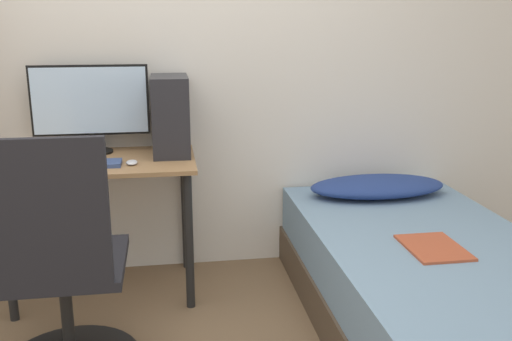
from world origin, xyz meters
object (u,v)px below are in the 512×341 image
Objects in this scene: keyboard at (85,164)px; office_chair at (61,289)px; bed at (423,283)px; pc_tower at (170,115)px; monitor at (90,105)px.

office_chair is at bearing -93.33° from keyboard.
office_chair is 1.62m from bed.
pc_tower reaches higher than keyboard.
bed is 1.91m from monitor.
keyboard is (0.04, 0.65, 0.35)m from office_chair.
monitor is 0.43m from pc_tower.
office_chair is 1.12m from pc_tower.
office_chair is 1.12m from monitor.
pc_tower is (0.42, -0.08, -0.05)m from monitor.
monitor is (-1.56, 0.79, 0.77)m from bed.
keyboard is at bearing -91.13° from monitor.
office_chair is 2.51× the size of pc_tower.
monitor is at bearing 87.37° from office_chair.
keyboard is at bearing 162.60° from bed.
keyboard is 0.84× the size of pc_tower.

